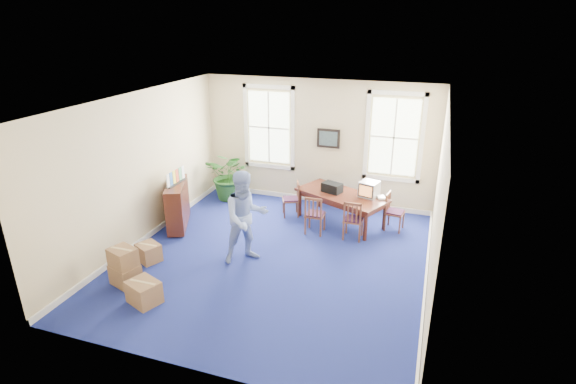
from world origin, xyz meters
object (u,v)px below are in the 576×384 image
(credenza, at_px, (178,205))
(potted_plant, at_px, (230,175))
(chair_near_left, at_px, (315,214))
(crt_tv, at_px, (369,189))
(man, at_px, (246,217))
(cardboard_boxes, at_px, (136,265))
(conference_table, at_px, (341,208))

(credenza, bearing_deg, potted_plant, 52.77)
(chair_near_left, bearing_deg, potted_plant, -24.97)
(crt_tv, distance_m, potted_plant, 3.77)
(man, height_order, cardboard_boxes, man)
(crt_tv, relative_size, cardboard_boxes, 0.33)
(crt_tv, bearing_deg, credenza, -144.67)
(conference_table, bearing_deg, cardboard_boxes, -103.29)
(crt_tv, bearing_deg, chair_near_left, -127.86)
(man, bearing_deg, cardboard_boxes, -178.51)
(potted_plant, bearing_deg, man, -59.29)
(man, relative_size, potted_plant, 1.40)
(crt_tv, height_order, chair_near_left, crt_tv)
(conference_table, distance_m, crt_tv, 0.83)
(conference_table, height_order, cardboard_boxes, cardboard_boxes)
(conference_table, relative_size, potted_plant, 1.58)
(conference_table, xyz_separation_m, potted_plant, (-3.11, 0.50, 0.31))
(cardboard_boxes, bearing_deg, crt_tv, 46.66)
(credenza, bearing_deg, man, -47.94)
(crt_tv, bearing_deg, man, -114.24)
(cardboard_boxes, bearing_deg, potted_plant, 91.65)
(crt_tv, distance_m, credenza, 4.44)
(man, bearing_deg, chair_near_left, 18.32)
(chair_near_left, xyz_separation_m, credenza, (-3.12, -0.68, 0.06))
(credenza, distance_m, potted_plant, 1.97)
(potted_plant, bearing_deg, crt_tv, -6.96)
(credenza, relative_size, potted_plant, 0.98)
(man, xyz_separation_m, cardboard_boxes, (-1.57, -1.43, -0.56))
(conference_table, bearing_deg, man, -95.95)
(man, bearing_deg, conference_table, 18.32)
(man, distance_m, potted_plant, 3.33)
(chair_near_left, bearing_deg, man, 58.80)
(cardboard_boxes, bearing_deg, credenza, 103.47)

